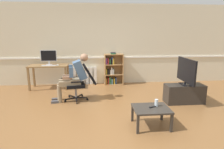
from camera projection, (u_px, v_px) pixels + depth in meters
ground_plane at (109, 114)px, 4.05m from camera, size 18.00×18.00×0.00m
back_wall at (103, 45)px, 6.34m from camera, size 12.00×0.13×2.70m
computer_desk at (49, 69)px, 5.85m from camera, size 1.19×0.57×0.76m
imac_monitor at (49, 56)px, 5.84m from camera, size 0.50×0.14×0.47m
keyboard at (49, 66)px, 5.69m from camera, size 0.42×0.12×0.02m
computer_mouse at (58, 65)px, 5.73m from camera, size 0.06×0.10×0.03m
bookshelf at (113, 69)px, 6.34m from camera, size 0.64×0.29×1.11m
radiator at (83, 76)px, 6.39m from camera, size 0.95×0.08×0.60m
office_chair at (82, 81)px, 4.85m from camera, size 0.86×0.63×0.95m
person_seated at (74, 76)px, 4.77m from camera, size 0.99×0.45×1.23m
tv_stand at (184, 94)px, 4.69m from camera, size 0.96×0.39×0.47m
tv_screen at (186, 71)px, 4.56m from camera, size 0.21×0.95×0.66m
coffee_table at (151, 110)px, 3.46m from camera, size 0.67×0.54×0.37m
drinking_glass at (156, 103)px, 3.51m from camera, size 0.06×0.06×0.14m
spare_remote at (153, 107)px, 3.47m from camera, size 0.15×0.09×0.02m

